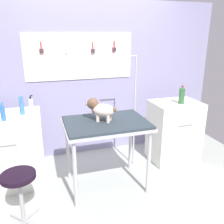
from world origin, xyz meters
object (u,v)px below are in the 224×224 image
grooming_table (106,128)px  dog (100,109)px  grooming_arm (134,118)px  soda_bottle (182,95)px  stool (19,183)px  cabinet_right (174,131)px  detangler_spray (3,113)px  counter_left (10,150)px

grooming_table → dog: bearing=143.9°
grooming_arm → soda_bottle: (0.67, -0.09, 0.29)m
stool → soda_bottle: bearing=16.5°
cabinet_right → soda_bottle: (0.02, -0.08, 0.57)m
cabinet_right → soda_bottle: size_ratio=3.50×
grooming_arm → grooming_table: bearing=-143.6°
cabinet_right → detangler_spray: (-2.26, -0.15, 0.56)m
grooming_table → counter_left: (-1.13, 0.41, -0.32)m
grooming_arm → counter_left: 1.65m
dog → cabinet_right: size_ratio=0.39×
grooming_arm → cabinet_right: 0.71m
stool → detangler_spray: (-0.13, 0.57, 0.55)m
grooming_table → stool: bearing=-160.0°
grooming_arm → dog: (-0.56, -0.33, 0.27)m
dog → cabinet_right: 1.37m
grooming_arm → counter_left: size_ratio=1.71×
dog → stool: bearing=-156.7°
grooming_table → dog: size_ratio=2.80×
dog → soda_bottle: 1.25m
grooming_arm → detangler_spray: (-1.61, -0.16, 0.28)m
grooming_arm → detangler_spray: size_ratio=7.41×
grooming_table → grooming_arm: 0.62m
grooming_table → detangler_spray: bearing=169.2°
cabinet_right → stool: size_ratio=1.59×
counter_left → cabinet_right: 2.28m
dog → soda_bottle: (1.23, 0.24, 0.01)m
grooming_arm → soda_bottle: size_ratio=6.12×
counter_left → detangler_spray: size_ratio=4.34×
counter_left → soda_bottle: size_ratio=3.58×
dog → grooming_table: bearing=-36.1°
grooming_arm → soda_bottle: grooming_arm is taller
detangler_spray → soda_bottle: bearing=1.7°
dog → detangler_spray: size_ratio=1.65×
detangler_spray → counter_left: bearing=94.6°
soda_bottle → cabinet_right: bearing=104.2°
cabinet_right → stool: (-2.13, -0.72, 0.01)m
grooming_table → cabinet_right: (1.15, 0.36, -0.33)m
cabinet_right → stool: cabinet_right is taller
grooming_arm → detangler_spray: bearing=-174.5°
grooming_arm → stool: grooming_arm is taller
stool → dog: bearing=23.3°
counter_left → soda_bottle: soda_bottle is taller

